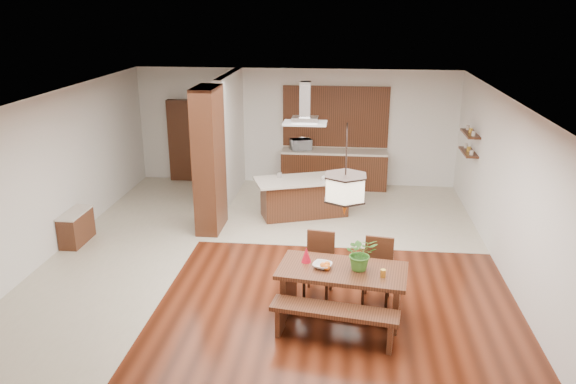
# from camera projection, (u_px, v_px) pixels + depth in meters

# --- Properties ---
(room_shell) EXTENTS (9.00, 9.04, 2.92)m
(room_shell) POSITION_uv_depth(u_px,v_px,m) (271.00, 147.00, 9.62)
(room_shell) COLOR #39150A
(room_shell) RESTS_ON ground
(tile_hallway) EXTENTS (2.50, 9.00, 0.01)m
(tile_hallway) POSITION_uv_depth(u_px,v_px,m) (127.00, 249.00, 10.56)
(tile_hallway) COLOR beige
(tile_hallway) RESTS_ON ground
(tile_kitchen) EXTENTS (5.50, 4.00, 0.01)m
(tile_kitchen) POSITION_uv_depth(u_px,v_px,m) (342.00, 211.00, 12.51)
(tile_kitchen) COLOR beige
(tile_kitchen) RESTS_ON ground
(soffit_band) EXTENTS (8.00, 9.00, 0.02)m
(soffit_band) POSITION_uv_depth(u_px,v_px,m) (270.00, 99.00, 9.36)
(soffit_band) COLOR #3F1D0F
(soffit_band) RESTS_ON room_shell
(partition_pier) EXTENTS (0.45, 1.00, 2.90)m
(partition_pier) POSITION_uv_depth(u_px,v_px,m) (209.00, 160.00, 11.09)
(partition_pier) COLOR #33190E
(partition_pier) RESTS_ON ground
(partition_stub) EXTENTS (0.18, 2.40, 2.90)m
(partition_stub) POSITION_uv_depth(u_px,v_px,m) (231.00, 137.00, 13.07)
(partition_stub) COLOR silver
(partition_stub) RESTS_ON ground
(hallway_console) EXTENTS (0.37, 0.88, 0.63)m
(hallway_console) POSITION_uv_depth(u_px,v_px,m) (76.00, 228.00, 10.75)
(hallway_console) COLOR #33190E
(hallway_console) RESTS_ON ground
(hallway_doorway) EXTENTS (1.10, 0.20, 2.10)m
(hallway_doorway) POSITION_uv_depth(u_px,v_px,m) (190.00, 141.00, 14.36)
(hallway_doorway) COLOR #33190E
(hallway_doorway) RESTS_ON ground
(rear_counter) EXTENTS (2.60, 0.62, 0.95)m
(rear_counter) POSITION_uv_depth(u_px,v_px,m) (334.00, 169.00, 13.98)
(rear_counter) COLOR #33190E
(rear_counter) RESTS_ON ground
(kitchen_window) EXTENTS (2.60, 0.08, 1.50)m
(kitchen_window) POSITION_uv_depth(u_px,v_px,m) (336.00, 116.00, 13.82)
(kitchen_window) COLOR #A67231
(kitchen_window) RESTS_ON room_shell
(shelf_lower) EXTENTS (0.26, 0.90, 0.04)m
(shelf_lower) POSITION_uv_depth(u_px,v_px,m) (468.00, 152.00, 11.89)
(shelf_lower) COLOR #33190E
(shelf_lower) RESTS_ON room_shell
(shelf_upper) EXTENTS (0.26, 0.90, 0.04)m
(shelf_upper) POSITION_uv_depth(u_px,v_px,m) (470.00, 134.00, 11.76)
(shelf_upper) COLOR #33190E
(shelf_upper) RESTS_ON room_shell
(dining_table) EXTENTS (1.94, 1.15, 0.77)m
(dining_table) POSITION_uv_depth(u_px,v_px,m) (342.00, 281.00, 8.14)
(dining_table) COLOR #33190E
(dining_table) RESTS_ON ground
(dining_bench) EXTENTS (1.78, 0.64, 0.49)m
(dining_bench) POSITION_uv_depth(u_px,v_px,m) (334.00, 324.00, 7.64)
(dining_bench) COLOR #33190E
(dining_bench) RESTS_ON ground
(dining_chair_left) EXTENTS (0.50, 0.50, 1.00)m
(dining_chair_left) POSITION_uv_depth(u_px,v_px,m) (318.00, 265.00, 8.78)
(dining_chair_left) COLOR #33190E
(dining_chair_left) RESTS_ON ground
(dining_chair_right) EXTENTS (0.50, 0.50, 0.99)m
(dining_chair_right) POSITION_uv_depth(u_px,v_px,m) (377.00, 272.00, 8.58)
(dining_chair_right) COLOR #33190E
(dining_chair_right) RESTS_ON ground
(pendant_lantern) EXTENTS (0.64, 0.64, 1.31)m
(pendant_lantern) POSITION_uv_depth(u_px,v_px,m) (346.00, 170.00, 7.61)
(pendant_lantern) COLOR beige
(pendant_lantern) RESTS_ON room_shell
(foliage_plant) EXTENTS (0.53, 0.48, 0.50)m
(foliage_plant) POSITION_uv_depth(u_px,v_px,m) (361.00, 253.00, 7.99)
(foliage_plant) COLOR #3A7627
(foliage_plant) RESTS_ON dining_table
(fruit_bowl) EXTENTS (0.34, 0.34, 0.07)m
(fruit_bowl) POSITION_uv_depth(u_px,v_px,m) (322.00, 265.00, 8.11)
(fruit_bowl) COLOR beige
(fruit_bowl) RESTS_ON dining_table
(napkin_cone) EXTENTS (0.19, 0.19, 0.23)m
(napkin_cone) POSITION_uv_depth(u_px,v_px,m) (306.00, 255.00, 8.26)
(napkin_cone) COLOR #B50C20
(napkin_cone) RESTS_ON dining_table
(gold_ornament) EXTENTS (0.08, 0.08, 0.11)m
(gold_ornament) POSITION_uv_depth(u_px,v_px,m) (383.00, 273.00, 7.82)
(gold_ornament) COLOR gold
(gold_ornament) RESTS_ON dining_table
(kitchen_island) EXTENTS (2.25, 1.55, 0.86)m
(kitchen_island) POSITION_uv_depth(u_px,v_px,m) (304.00, 197.00, 12.09)
(kitchen_island) COLOR #33190E
(kitchen_island) RESTS_ON ground
(range_hood) EXTENTS (0.90, 0.55, 0.87)m
(range_hood) POSITION_uv_depth(u_px,v_px,m) (305.00, 103.00, 11.44)
(range_hood) COLOR silver
(range_hood) RESTS_ON room_shell
(island_cup) EXTENTS (0.14, 0.14, 0.09)m
(island_cup) POSITION_uv_depth(u_px,v_px,m) (324.00, 178.00, 11.82)
(island_cup) COLOR white
(island_cup) RESTS_ON kitchen_island
(microwave) EXTENTS (0.58, 0.50, 0.27)m
(microwave) POSITION_uv_depth(u_px,v_px,m) (301.00, 144.00, 13.86)
(microwave) COLOR silver
(microwave) RESTS_ON rear_counter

